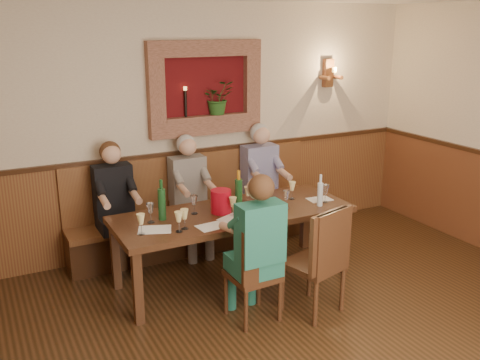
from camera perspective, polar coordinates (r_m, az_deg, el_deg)
The scene contains 31 objects.
room_shell at distance 3.54m, azimuth 12.81°, elevation 5.11°, with size 6.04×6.04×2.82m.
wainscoting at distance 4.00m, azimuth 11.61°, elevation -13.50°, with size 6.02×6.02×1.15m.
wall_niche at distance 6.17m, azimuth -3.33°, elevation 9.37°, with size 1.36×0.30×1.06m.
wall_sconce at distance 6.98m, azimuth 9.47°, elevation 11.12°, with size 0.25×0.20×0.35m.
dining_table at distance 5.37m, azimuth -0.70°, elevation -4.11°, with size 2.40×0.90×0.75m.
bench at distance 6.30m, azimuth -4.55°, elevation -4.39°, with size 3.00×0.45×1.11m.
chair_near_left at distance 4.85m, azimuth 1.48°, elevation -11.76°, with size 0.43×0.43×0.93m.
chair_near_right at distance 4.99m, azimuth 7.95°, elevation -10.66°, with size 0.56×0.56×1.03m.
person_bench_left at distance 5.84m, azimuth -13.00°, elevation -3.95°, with size 0.40×0.49×1.38m.
person_bench_mid at distance 6.09m, azimuth -5.25°, elevation -2.78°, with size 0.40×0.49×1.37m.
person_bench_right at distance 6.47m, azimuth 2.45°, elevation -1.36°, with size 0.42×0.51×1.42m.
person_chair_front at distance 4.70m, azimuth 1.60°, elevation -8.65°, with size 0.40×0.49×1.38m.
spittoon_bucket at distance 5.28m, azimuth -2.04°, elevation -2.29°, with size 0.20×0.20×0.23m, color red.
wine_bottle_green_a at distance 5.32m, azimuth -0.15°, elevation -1.52°, with size 0.10×0.10×0.41m.
wine_bottle_green_b at distance 5.13m, azimuth -8.34°, elevation -2.48°, with size 0.10×0.10×0.40m.
water_bottle at distance 5.53m, azimuth 8.54°, elevation -1.43°, with size 0.07×0.07×0.33m.
tasting_sheet_a at distance 4.95m, azimuth -9.09°, elevation -5.24°, with size 0.30×0.21×0.00m, color white.
tasting_sheet_b at distance 5.16m, azimuth -0.70°, elevation -4.09°, with size 0.28×0.20×0.00m, color white.
tasting_sheet_c at distance 5.77m, azimuth 8.49°, elevation -2.04°, with size 0.25×0.18×0.00m, color white.
tasting_sheet_d at distance 4.97m, azimuth -2.99°, elevation -4.95°, with size 0.28×0.20×0.00m, color white.
wine_glass_0 at distance 4.83m, azimuth -10.51°, elevation -4.65°, with size 0.08×0.08×0.19m, color #FFEA98, non-canonical shape.
wine_glass_1 at distance 5.09m, azimuth -9.51°, elevation -3.48°, with size 0.08×0.08×0.19m, color white, non-canonical shape.
wine_glass_2 at distance 4.89m, azimuth -5.93°, elevation -4.17°, with size 0.08×0.08×0.19m, color #FFEA98, non-canonical shape.
wine_glass_3 at distance 5.27m, azimuth -4.91°, elevation -2.63°, with size 0.08×0.08×0.19m, color white, non-canonical shape.
wine_glass_4 at distance 5.19m, azimuth -0.77°, elevation -2.86°, with size 0.08×0.08×0.19m, color #FFEA98, non-canonical shape.
wine_glass_5 at distance 5.52m, azimuth 0.82°, elevation -1.68°, with size 0.08×0.08×0.19m, color #FFEA98, non-canonical shape.
wine_glass_6 at distance 5.42m, azimuth 4.97°, elevation -2.09°, with size 0.08×0.08×0.19m, color white, non-canonical shape.
wine_glass_7 at distance 5.72m, azimuth 5.57°, elevation -1.11°, with size 0.08×0.08×0.19m, color #FFEA98, non-canonical shape.
wine_glass_8 at distance 5.66m, azimuth 9.09°, elevation -1.44°, with size 0.08×0.08×0.19m, color white, non-canonical shape.
wine_glass_9 at distance 5.00m, azimuth -0.46°, elevation -3.62°, with size 0.08×0.08×0.19m, color #FFEA98, non-canonical shape.
wine_glass_10 at distance 4.83m, azimuth -6.54°, elevation -4.45°, with size 0.08×0.08×0.19m, color #FFEA98, non-canonical shape.
Camera 1 is at (-2.25, -2.65, 2.56)m, focal length 40.00 mm.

